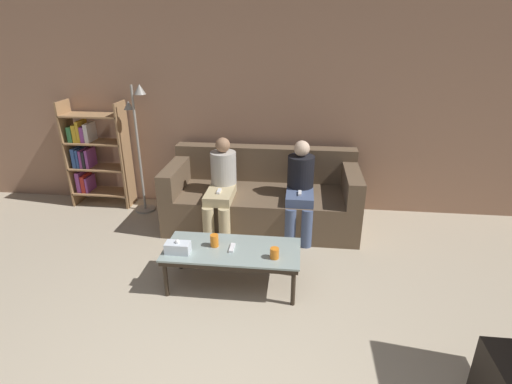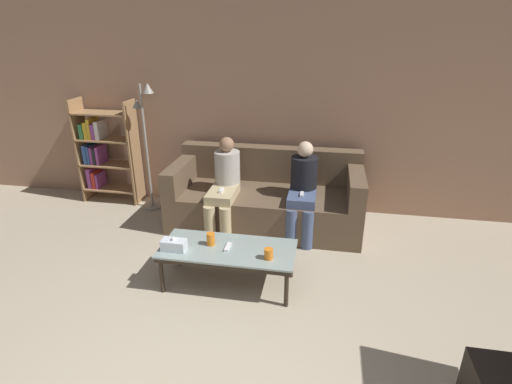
{
  "view_description": "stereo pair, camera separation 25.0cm",
  "coord_description": "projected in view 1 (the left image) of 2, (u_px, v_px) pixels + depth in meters",
  "views": [
    {
      "loc": [
        0.43,
        -1.54,
        2.28
      ],
      "look_at": [
        0.0,
        2.22,
        0.7
      ],
      "focal_mm": 28.0,
      "sensor_mm": 36.0,
      "label": 1
    },
    {
      "loc": [
        0.68,
        -1.5,
        2.28
      ],
      "look_at": [
        0.0,
        2.22,
        0.7
      ],
      "focal_mm": 28.0,
      "sensor_mm": 36.0,
      "label": 2
    }
  ],
  "objects": [
    {
      "name": "cup_near_right",
      "position": [
        214.0,
        241.0,
        3.67
      ],
      "size": [
        0.08,
        0.08,
        0.12
      ],
      "color": "orange",
      "rests_on": "coffee_table"
    },
    {
      "name": "wall_back",
      "position": [
        267.0,
        110.0,
        5.03
      ],
      "size": [
        12.0,
        0.06,
        2.6
      ],
      "color": "#9E755B",
      "rests_on": "ground_plane"
    },
    {
      "name": "game_remote",
      "position": [
        232.0,
        248.0,
        3.64
      ],
      "size": [
        0.04,
        0.15,
        0.02
      ],
      "color": "white",
      "rests_on": "coffee_table"
    },
    {
      "name": "coffee_table",
      "position": [
        232.0,
        252.0,
        3.66
      ],
      "size": [
        1.24,
        0.55,
        0.4
      ],
      "color": "#8C9E99",
      "rests_on": "ground_plane"
    },
    {
      "name": "cup_near_left",
      "position": [
        274.0,
        253.0,
        3.48
      ],
      "size": [
        0.08,
        0.08,
        0.1
      ],
      "color": "orange",
      "rests_on": "coffee_table"
    },
    {
      "name": "tissue_box",
      "position": [
        178.0,
        248.0,
        3.57
      ],
      "size": [
        0.22,
        0.12,
        0.13
      ],
      "color": "silver",
      "rests_on": "coffee_table"
    },
    {
      "name": "standing_lamp",
      "position": [
        139.0,
        136.0,
        4.96
      ],
      "size": [
        0.31,
        0.26,
        1.65
      ],
      "color": "gray",
      "rests_on": "ground_plane"
    },
    {
      "name": "seated_person_left_end",
      "position": [
        222.0,
        185.0,
        4.6
      ],
      "size": [
        0.31,
        0.71,
        1.1
      ],
      "color": "tan",
      "rests_on": "ground_plane"
    },
    {
      "name": "seated_person_mid_left",
      "position": [
        300.0,
        187.0,
        4.53
      ],
      "size": [
        0.31,
        0.63,
        1.1
      ],
      "color": "#47567A",
      "rests_on": "ground_plane"
    },
    {
      "name": "couch",
      "position": [
        262.0,
        198.0,
        4.89
      ],
      "size": [
        2.27,
        0.98,
        0.89
      ],
      "color": "brown",
      "rests_on": "ground_plane"
    },
    {
      "name": "bookshelf",
      "position": [
        92.0,
        154.0,
        5.29
      ],
      "size": [
        0.79,
        0.32,
        1.4
      ],
      "color": "#9E754C",
      "rests_on": "ground_plane"
    }
  ]
}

